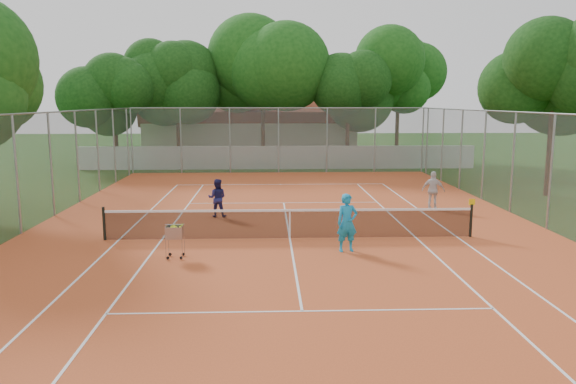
{
  "coord_description": "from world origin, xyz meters",
  "views": [
    {
      "loc": [
        -0.73,
        -17.7,
        4.43
      ],
      "look_at": [
        0.0,
        1.5,
        1.3
      ],
      "focal_mm": 35.0,
      "sensor_mm": 36.0,
      "label": 1
    }
  ],
  "objects_px": {
    "tennis_net": "(290,224)",
    "player_far_left": "(217,198)",
    "ball_hopper": "(175,240)",
    "clubhouse": "(251,128)",
    "player_far_right": "(433,190)",
    "player_near": "(347,223)"
  },
  "relations": [
    {
      "from": "clubhouse",
      "to": "ball_hopper",
      "type": "distance_m",
      "value": 31.25
    },
    {
      "from": "clubhouse",
      "to": "player_far_right",
      "type": "distance_m",
      "value": 25.58
    },
    {
      "from": "tennis_net",
      "to": "player_near",
      "type": "xyz_separation_m",
      "value": [
        1.63,
        -1.63,
        0.37
      ]
    },
    {
      "from": "clubhouse",
      "to": "player_far_right",
      "type": "relative_size",
      "value": 10.48
    },
    {
      "from": "tennis_net",
      "to": "ball_hopper",
      "type": "distance_m",
      "value": 3.98
    },
    {
      "from": "clubhouse",
      "to": "player_far_left",
      "type": "relative_size",
      "value": 11.19
    },
    {
      "from": "tennis_net",
      "to": "player_far_left",
      "type": "height_order",
      "value": "player_far_left"
    },
    {
      "from": "clubhouse",
      "to": "player_near",
      "type": "relative_size",
      "value": 9.52
    },
    {
      "from": "player_near",
      "to": "player_far_right",
      "type": "height_order",
      "value": "player_near"
    },
    {
      "from": "tennis_net",
      "to": "player_near",
      "type": "bearing_deg",
      "value": -45.13
    },
    {
      "from": "player_far_left",
      "to": "player_far_right",
      "type": "xyz_separation_m",
      "value": [
        8.74,
        1.23,
        0.05
      ]
    },
    {
      "from": "player_far_left",
      "to": "tennis_net",
      "type": "bearing_deg",
      "value": 131.46
    },
    {
      "from": "ball_hopper",
      "to": "player_near",
      "type": "bearing_deg",
      "value": 6.52
    },
    {
      "from": "clubhouse",
      "to": "player_near",
      "type": "bearing_deg",
      "value": -83.25
    },
    {
      "from": "player_near",
      "to": "player_far_right",
      "type": "relative_size",
      "value": 1.1
    },
    {
      "from": "player_far_left",
      "to": "player_far_right",
      "type": "height_order",
      "value": "player_far_right"
    },
    {
      "from": "tennis_net",
      "to": "player_far_left",
      "type": "relative_size",
      "value": 8.1
    },
    {
      "from": "tennis_net",
      "to": "player_near",
      "type": "height_order",
      "value": "player_near"
    },
    {
      "from": "ball_hopper",
      "to": "player_far_left",
      "type": "bearing_deg",
      "value": 83.31
    },
    {
      "from": "player_far_left",
      "to": "ball_hopper",
      "type": "height_order",
      "value": "player_far_left"
    },
    {
      "from": "player_far_left",
      "to": "ball_hopper",
      "type": "xyz_separation_m",
      "value": [
        -0.7,
        -5.72,
        -0.22
      ]
    },
    {
      "from": "tennis_net",
      "to": "ball_hopper",
      "type": "height_order",
      "value": "ball_hopper"
    }
  ]
}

